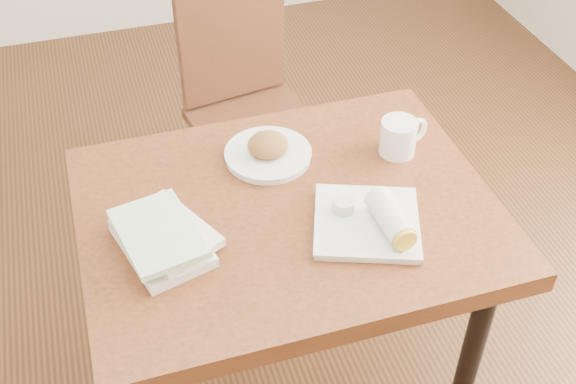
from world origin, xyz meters
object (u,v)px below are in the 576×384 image
object	(u,v)px
table	(288,230)
chair_far	(246,98)
plate_scone	(268,151)
plate_burrito	(374,221)
book_stack	(163,238)
coffee_mug	(400,136)

from	to	relation	value
table	chair_far	xyz separation A→B (m)	(0.09, 0.81, -0.11)
plate_scone	plate_burrito	distance (m)	0.39
chair_far	plate_burrito	distance (m)	0.99
chair_far	book_stack	size ratio (longest dim) A/B	3.11
coffee_mug	book_stack	bearing A→B (deg)	-165.51
plate_burrito	plate_scone	bearing A→B (deg)	116.18
plate_scone	coffee_mug	bearing A→B (deg)	-12.48
coffee_mug	plate_scone	bearing A→B (deg)	167.52
table	book_stack	world-z (taller)	book_stack
plate_scone	plate_burrito	xyz separation A→B (m)	(0.17, -0.35, 0.00)
chair_far	table	bearing A→B (deg)	-96.59
chair_far	coffee_mug	distance (m)	0.78
chair_far	plate_scone	bearing A→B (deg)	-98.23
chair_far	plate_burrito	world-z (taller)	chair_far
plate_scone	book_stack	xyz separation A→B (m)	(-0.34, -0.26, 0.01)
chair_far	book_stack	xyz separation A→B (m)	(-0.43, -0.87, 0.24)
plate_scone	book_stack	distance (m)	0.43
plate_burrito	book_stack	bearing A→B (deg)	170.06
chair_far	book_stack	world-z (taller)	chair_far
table	book_stack	bearing A→B (deg)	-171.19
plate_scone	plate_burrito	bearing A→B (deg)	-63.82
table	coffee_mug	size ratio (longest dim) A/B	7.11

